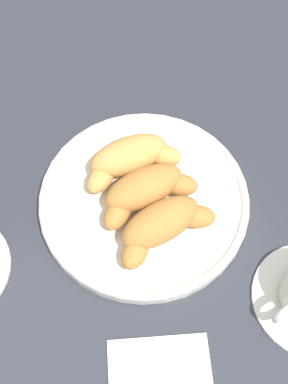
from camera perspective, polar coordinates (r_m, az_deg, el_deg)
ground_plane at (r=0.64m, az=-2.79°, el=-1.32°), size 2.20×2.20×0.00m
pastry_plate at (r=0.63m, az=0.00°, el=-0.87°), size 0.26×0.26×0.02m
croissant_large at (r=0.62m, az=-1.64°, el=3.89°), size 0.14×0.06×0.04m
croissant_small at (r=0.60m, az=0.14°, el=0.20°), size 0.14×0.07×0.04m
croissant_extra at (r=0.58m, az=2.06°, el=-3.78°), size 0.14×0.08×0.04m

